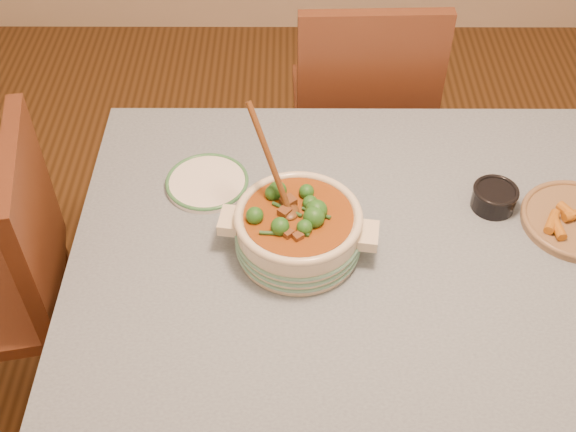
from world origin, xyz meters
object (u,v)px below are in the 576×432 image
at_px(stew_casserole, 298,228).
at_px(white_plate, 207,182).
at_px(condiment_bowl, 495,197).
at_px(dining_table, 405,265).
at_px(chair_far, 362,106).
at_px(chair_left, 6,273).

xyz_separation_m(stew_casserole, white_plate, (-0.24, 0.23, -0.07)).
bearing_deg(stew_casserole, white_plate, 136.60).
height_order(stew_casserole, condiment_bowl, stew_casserole).
height_order(stew_casserole, white_plate, stew_casserole).
relative_size(dining_table, chair_far, 1.69).
bearing_deg(chair_far, condiment_bowl, 110.44).
bearing_deg(stew_casserole, chair_far, 74.53).
xyz_separation_m(stew_casserole, chair_left, (-0.80, 0.08, -0.28)).
bearing_deg(condiment_bowl, chair_far, 112.25).
relative_size(condiment_bowl, chair_left, 0.15).
xyz_separation_m(dining_table, chair_far, (-0.05, 0.81, -0.10)).
xyz_separation_m(dining_table, chair_left, (-1.08, 0.06, -0.11)).
bearing_deg(condiment_bowl, stew_casserole, -163.45).
xyz_separation_m(stew_casserole, condiment_bowl, (0.51, 0.15, -0.04)).
distance_m(condiment_bowl, chair_left, 1.34).
bearing_deg(dining_table, chair_far, 93.38).
distance_m(stew_casserole, white_plate, 0.34).
relative_size(stew_casserole, white_plate, 1.71).
xyz_separation_m(condiment_bowl, chair_far, (-0.28, 0.68, -0.23)).
bearing_deg(condiment_bowl, dining_table, -151.66).
bearing_deg(dining_table, condiment_bowl, 28.34).
bearing_deg(white_plate, stew_casserole, -43.40).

